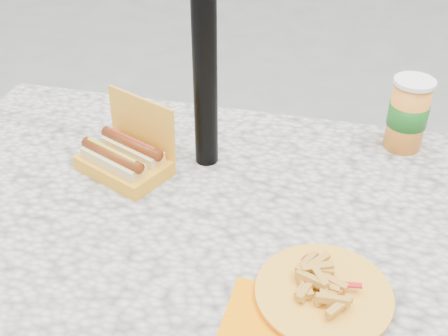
% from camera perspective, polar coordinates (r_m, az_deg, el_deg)
% --- Properties ---
extents(picnic_table, '(1.20, 0.80, 0.75)m').
position_cam_1_polar(picnic_table, '(1.19, -3.70, -7.74)').
color(picnic_table, beige).
rests_on(picnic_table, ground).
extents(umbrella_pole, '(0.05, 0.05, 2.20)m').
position_cam_1_polar(umbrella_pole, '(1.08, -2.09, 16.32)').
color(umbrella_pole, black).
rests_on(umbrella_pole, ground).
extents(hotdog_box, '(0.22, 0.19, 0.15)m').
position_cam_1_polar(hotdog_box, '(1.20, -10.03, 1.05)').
color(hotdog_box, gold).
rests_on(hotdog_box, picnic_table).
extents(fries_plate, '(0.26, 0.28, 0.04)m').
position_cam_1_polar(fries_plate, '(0.94, 9.65, -12.49)').
color(fries_plate, '#FF8600').
rests_on(fries_plate, picnic_table).
extents(soda_cup, '(0.09, 0.09, 0.17)m').
position_cam_1_polar(soda_cup, '(1.31, 18.18, 5.23)').
color(soda_cup, orange).
rests_on(soda_cup, picnic_table).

